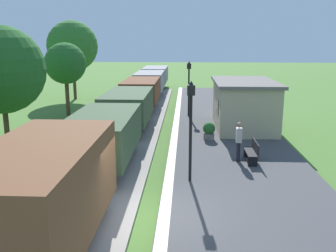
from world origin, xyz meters
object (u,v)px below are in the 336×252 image
(freight_train, at_px, (134,101))
(potted_planter, at_px, (209,131))
(bench_near_hut, at_px, (252,151))
(tree_field_left, at_px, (65,64))
(person_waiting, at_px, (239,140))
(lamp_post_near, at_px, (191,113))
(lamp_post_far, at_px, (189,79))
(tree_trackside_far, at_px, (1,70))
(tree_field_distant, at_px, (72,46))
(station_hut, at_px, (244,104))

(freight_train, xyz_separation_m, potted_planter, (4.62, -5.01, -0.73))
(bench_near_hut, bearing_deg, tree_field_left, 136.87)
(person_waiting, bearing_deg, potted_planter, -69.50)
(lamp_post_near, height_order, lamp_post_far, same)
(lamp_post_near, relative_size, tree_field_left, 0.72)
(freight_train, xyz_separation_m, lamp_post_far, (3.58, 1.09, 1.35))
(freight_train, relative_size, lamp_post_near, 10.59)
(potted_planter, height_order, lamp_post_far, lamp_post_far)
(person_waiting, xyz_separation_m, lamp_post_near, (-2.08, -2.35, 1.62))
(freight_train, relative_size, potted_planter, 42.79)
(tree_field_left, bearing_deg, lamp_post_far, -6.40)
(bench_near_hut, xyz_separation_m, lamp_post_near, (-2.67, -2.31, 2.08))
(freight_train, distance_m, bench_near_hut, 10.62)
(freight_train, distance_m, tree_field_left, 5.92)
(bench_near_hut, bearing_deg, freight_train, 126.18)
(tree_field_left, bearing_deg, freight_train, -22.14)
(tree_trackside_far, distance_m, tree_field_distant, 14.31)
(lamp_post_near, bearing_deg, station_hut, 69.79)
(lamp_post_near, xyz_separation_m, tree_trackside_far, (-9.90, 6.17, 1.00))
(station_hut, height_order, bench_near_hut, station_hut)
(freight_train, relative_size, person_waiting, 22.92)
(lamp_post_near, bearing_deg, tree_trackside_far, 148.09)
(tree_trackside_far, relative_size, tree_field_left, 1.19)
(freight_train, bearing_deg, tree_trackside_far, -143.40)
(tree_trackside_far, relative_size, tree_field_distant, 0.87)
(bench_near_hut, height_order, lamp_post_far, lamp_post_far)
(potted_planter, height_order, lamp_post_near, lamp_post_near)
(person_waiting, distance_m, tree_field_left, 15.28)
(lamp_post_near, bearing_deg, bench_near_hut, 40.90)
(person_waiting, bearing_deg, station_hut, -96.13)
(bench_near_hut, xyz_separation_m, lamp_post_far, (-2.67, 9.64, 2.08))
(tree_field_distant, bearing_deg, bench_near_hut, -54.24)
(bench_near_hut, bearing_deg, tree_trackside_far, 162.96)
(freight_train, xyz_separation_m, tree_trackside_far, (-6.32, -4.69, 2.35))
(station_hut, height_order, tree_field_distant, tree_field_distant)
(station_hut, bearing_deg, lamp_post_far, 135.01)
(station_hut, height_order, tree_trackside_far, tree_trackside_far)
(person_waiting, bearing_deg, bench_near_hut, -179.54)
(tree_field_distant, bearing_deg, tree_trackside_far, -88.09)
(freight_train, distance_m, person_waiting, 10.23)
(station_hut, bearing_deg, tree_trackside_far, -168.90)
(person_waiting, bearing_deg, freight_train, -52.41)
(bench_near_hut, distance_m, lamp_post_far, 10.22)
(person_waiting, relative_size, lamp_post_far, 0.46)
(bench_near_hut, relative_size, person_waiting, 0.88)
(freight_train, height_order, tree_field_left, tree_field_left)
(potted_planter, xyz_separation_m, tree_field_left, (-9.70, 7.07, 2.98))
(potted_planter, bearing_deg, lamp_post_far, 99.66)
(station_hut, xyz_separation_m, person_waiting, (-1.14, -6.39, -0.47))
(person_waiting, bearing_deg, lamp_post_near, 52.45)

